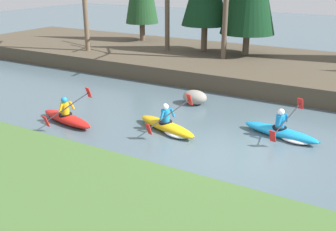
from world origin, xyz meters
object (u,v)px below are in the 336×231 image
kayaker_lead (284,132)px  boulder_midstream (195,97)px  kayaker_middle (169,126)px  kayaker_trailing (67,118)px

kayaker_lead → boulder_midstream: bearing=169.0°
kayaker_middle → kayaker_trailing: (-3.68, -1.15, 0.02)m
kayaker_lead → kayaker_middle: size_ratio=1.01×
kayaker_middle → kayaker_trailing: bearing=-144.5°
boulder_midstream → kayaker_middle: bearing=-80.0°
kayaker_lead → kayaker_trailing: size_ratio=1.00×
boulder_midstream → kayaker_lead: bearing=-22.7°
kayaker_trailing → kayaker_lead: bearing=30.9°
kayaker_middle → boulder_midstream: kayaker_middle is taller
kayaker_trailing → boulder_midstream: (3.11, 4.38, 0.08)m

